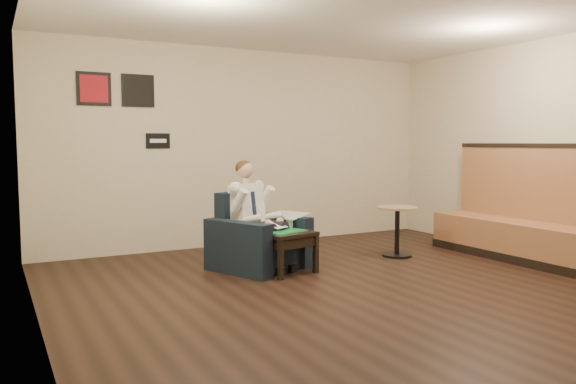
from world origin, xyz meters
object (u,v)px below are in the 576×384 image
armchair (259,231)px  side_table (284,252)px  seated_man (267,218)px  green_folder (283,231)px  cafe_table (397,231)px  banquette (535,204)px  smartphone (278,229)px  coffee_mug (289,224)px

armchair → side_table: 0.40m
armchair → seated_man: (0.04, -0.11, 0.16)m
green_folder → cafe_table: cafe_table is taller
side_table → banquette: banquette is taller
armchair → banquette: banquette is taller
seated_man → banquette: 3.31m
armchair → seated_man: size_ratio=0.75×
side_table → seated_man: bearing=123.1°
armchair → side_table: bearing=-83.1°
seated_man → smartphone: 0.19m
side_table → smartphone: (0.02, 0.18, 0.24)m
green_folder → smartphone: (0.04, 0.20, -0.00)m
coffee_mug → seated_man: bearing=174.2°
seated_man → cafe_table: bearing=-25.2°
armchair → banquette: (3.14, -1.27, 0.28)m
green_folder → cafe_table: size_ratio=0.73×
armchair → coffee_mug: (0.33, -0.14, 0.08)m
side_table → cafe_table: (1.72, 0.11, 0.09)m
cafe_table → green_folder: bearing=-175.5°
side_table → cafe_table: 1.73m
coffee_mug → banquette: banquette is taller
armchair → smartphone: armchair is taller
side_table → coffee_mug: size_ratio=5.79×
side_table → green_folder: size_ratio=1.22×
banquette → side_table: bearing=161.8°
green_folder → cafe_table: 1.76m
green_folder → armchair: bearing=113.7°
side_table → cafe_table: bearing=3.6°
smartphone → banquette: banquette is taller
coffee_mug → green_folder: bearing=-134.5°
armchair → side_table: armchair is taller
side_table → banquette: 3.16m
side_table → coffee_mug: 0.37m
coffee_mug → banquette: 3.04m
green_folder → banquette: size_ratio=0.17×
coffee_mug → cafe_table: bearing=-1.9°
seated_man → side_table: bearing=-79.5°
side_table → banquette: bearing=-18.2°
green_folder → smartphone: green_folder is taller
side_table → green_folder: green_folder is taller
coffee_mug → smartphone: coffee_mug is taller
seated_man → smartphone: size_ratio=8.25×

